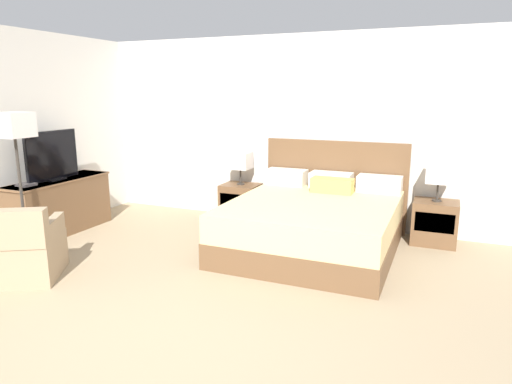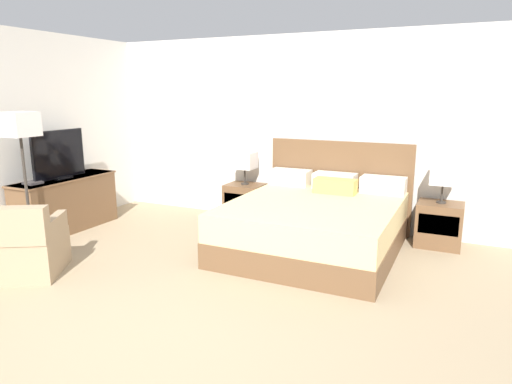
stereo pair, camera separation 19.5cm
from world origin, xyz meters
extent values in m
plane|color=#998466|center=(0.00, 0.00, 0.00)|extent=(10.45, 10.45, 0.00)
cube|color=beige|center=(0.00, 3.51, 1.27)|extent=(7.32, 0.06, 2.55)
cube|color=beige|center=(-3.09, 1.44, 1.27)|extent=(0.06, 5.28, 2.55)
cube|color=brown|center=(0.42, 2.38, 0.14)|extent=(1.81, 2.02, 0.28)
cube|color=#D6BC7F|center=(0.42, 2.38, 0.43)|extent=(1.79, 2.00, 0.30)
cube|color=brown|center=(0.42, 3.42, 0.59)|extent=(1.88, 0.05, 1.17)
cube|color=beige|center=(-0.19, 3.22, 0.68)|extent=(0.53, 0.28, 0.20)
cube|color=beige|center=(0.42, 3.22, 0.68)|extent=(0.53, 0.28, 0.20)
cube|color=beige|center=(1.03, 3.22, 0.68)|extent=(0.53, 0.28, 0.20)
cube|color=tan|center=(0.50, 2.95, 0.67)|extent=(0.51, 0.22, 0.18)
cube|color=brown|center=(-0.87, 3.21, 0.26)|extent=(0.51, 0.42, 0.53)
cube|color=#473120|center=(-0.87, 3.01, 0.32)|extent=(0.44, 0.01, 0.23)
cube|color=brown|center=(1.70, 3.21, 0.26)|extent=(0.51, 0.42, 0.53)
cube|color=#473120|center=(1.70, 3.01, 0.32)|extent=(0.44, 0.01, 0.23)
cylinder|color=#332D28|center=(-0.87, 3.21, 0.54)|extent=(0.11, 0.11, 0.02)
cylinder|color=#332D28|center=(-0.87, 3.21, 0.65)|extent=(0.02, 0.02, 0.21)
cube|color=silver|center=(-0.87, 3.21, 0.87)|extent=(0.28, 0.28, 0.23)
cylinder|color=#332D28|center=(1.70, 3.21, 0.54)|extent=(0.11, 0.11, 0.02)
cylinder|color=#332D28|center=(1.70, 3.21, 0.65)|extent=(0.02, 0.02, 0.21)
cube|color=silver|center=(1.70, 3.21, 0.87)|extent=(0.28, 0.28, 0.23)
cube|color=brown|center=(-2.81, 1.81, 0.35)|extent=(0.45, 1.38, 0.70)
cube|color=brown|center=(-2.81, 1.81, 0.69)|extent=(0.46, 1.43, 0.02)
cube|color=black|center=(-2.81, 1.76, 0.71)|extent=(0.18, 0.25, 0.02)
cube|color=black|center=(-2.81, 1.76, 1.02)|extent=(0.04, 0.79, 0.61)
cube|color=black|center=(-2.79, 1.76, 1.02)|extent=(0.01, 0.77, 0.59)
cube|color=#383333|center=(-2.82, 1.36, 0.72)|extent=(0.19, 0.19, 0.03)
cube|color=#9E8466|center=(-1.99, 0.53, 0.20)|extent=(0.93, 0.93, 0.40)
cube|color=#9E8466|center=(-1.86, 0.30, 0.58)|extent=(0.67, 0.49, 0.36)
cube|color=#9E8466|center=(-1.74, 0.68, 0.49)|extent=(0.40, 0.58, 0.18)
cylinder|color=#332D28|center=(-2.49, 1.00, 0.01)|extent=(0.28, 0.28, 0.02)
cylinder|color=#332D28|center=(-2.49, 1.00, 0.67)|extent=(0.03, 0.03, 1.30)
cube|color=silver|center=(-2.49, 1.00, 1.46)|extent=(0.32, 0.32, 0.26)
camera|label=1|loc=(1.78, -2.47, 1.81)|focal=32.00mm
camera|label=2|loc=(1.95, -2.39, 1.81)|focal=32.00mm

